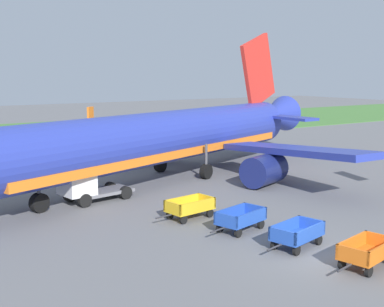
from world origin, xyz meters
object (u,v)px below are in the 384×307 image
Objects in this scene: baggage_cart_second_in_row at (367,252)px; baggage_cart_third_in_row at (297,234)px; airplane at (170,137)px; baggage_cart_fourth_in_row at (240,219)px; baggage_cart_far_end at (190,207)px; service_truck_beside_carts at (84,185)px.

baggage_cart_second_in_row and baggage_cart_third_in_row have the same top height.
airplane is 10.08× the size of baggage_cart_fourth_in_row.
baggage_cart_third_in_row is at bearing -76.88° from baggage_cart_far_end.
baggage_cart_third_in_row is at bearing 101.70° from baggage_cart_second_in_row.
baggage_cart_third_in_row is (-0.67, 3.22, 0.00)m from baggage_cart_second_in_row.
baggage_cart_third_in_row is at bearing -79.79° from baggage_cart_fourth_in_row.
airplane is at bearing 74.28° from baggage_cart_fourth_in_row.
service_truck_beside_carts is (-3.49, 6.18, 0.50)m from baggage_cart_far_end.
baggage_cart_second_in_row is 1.00× the size of baggage_cart_third_in_row.
service_truck_beside_carts is at bearing -157.44° from airplane.
baggage_cart_second_in_row is 9.91m from baggage_cart_far_end.
baggage_cart_far_end is at bearing -60.58° from service_truck_beside_carts.
airplane is 10.07× the size of baggage_cart_third_in_row.
airplane is at bearing 64.73° from baggage_cart_far_end.
baggage_cart_second_in_row and baggage_cart_far_end have the same top height.
baggage_cart_fourth_in_row and baggage_cart_far_end have the same top height.
service_truck_beside_carts is at bearing 111.55° from baggage_cart_third_in_row.
baggage_cart_far_end is 7.12m from service_truck_beside_carts.
baggage_cart_far_end is at bearing -115.27° from airplane.
baggage_cart_third_in_row is 1.00× the size of baggage_cart_fourth_in_row.
baggage_cart_fourth_in_row is 1.00× the size of baggage_cart_far_end.
baggage_cart_third_in_row is 0.78× the size of service_truck_beside_carts.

